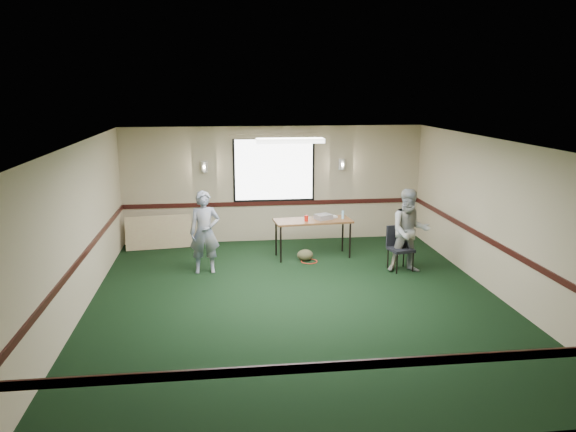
{
  "coord_description": "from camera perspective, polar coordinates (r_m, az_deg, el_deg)",
  "views": [
    {
      "loc": [
        -1.25,
        -8.9,
        3.55
      ],
      "look_at": [
        0.0,
        1.3,
        1.2
      ],
      "focal_mm": 35.0,
      "sensor_mm": 36.0,
      "label": 1
    }
  ],
  "objects": [
    {
      "name": "person_left",
      "position": [
        11.04,
        -8.46,
        -1.64
      ],
      "size": [
        0.59,
        0.39,
        1.62
      ],
      "primitive_type": "imported",
      "rotation": [
        0.0,
        0.0,
        0.01
      ],
      "color": "#415990",
      "rests_on": "ground"
    },
    {
      "name": "room_shell",
      "position": [
        11.27,
        -0.51,
        2.81
      ],
      "size": [
        8.0,
        8.02,
        8.0
      ],
      "color": "#C2A98C",
      "rests_on": "ground"
    },
    {
      "name": "red_cup",
      "position": [
        11.79,
        1.87,
        -0.23
      ],
      "size": [
        0.08,
        0.08,
        0.12
      ],
      "primitive_type": "cylinder",
      "color": "red",
      "rests_on": "folding_table"
    },
    {
      "name": "projector",
      "position": [
        11.98,
        3.61,
        -0.07
      ],
      "size": [
        0.41,
        0.38,
        0.11
      ],
      "primitive_type": "cube",
      "rotation": [
        0.0,
        0.0,
        0.43
      ],
      "color": "#919299",
      "rests_on": "folding_table"
    },
    {
      "name": "water_bottle",
      "position": [
        12.04,
        5.59,
        0.13
      ],
      "size": [
        0.05,
        0.05,
        0.18
      ],
      "primitive_type": "cylinder",
      "color": "#93D1F1",
      "rests_on": "folding_table"
    },
    {
      "name": "ground",
      "position": [
        9.66,
        0.95,
        -8.67
      ],
      "size": [
        8.0,
        8.0,
        0.0
      ],
      "primitive_type": "plane",
      "color": "black",
      "rests_on": "ground"
    },
    {
      "name": "folded_table",
      "position": [
        12.97,
        -12.99,
        -1.62
      ],
      "size": [
        1.48,
        0.39,
        0.75
      ],
      "primitive_type": "cube",
      "rotation": [
        -0.21,
        0.0,
        0.12
      ],
      "color": "tan",
      "rests_on": "ground"
    },
    {
      "name": "duffel_bag",
      "position": [
        11.82,
        1.75,
        -3.99
      ],
      "size": [
        0.35,
        0.27,
        0.24
      ],
      "primitive_type": "ellipsoid",
      "rotation": [
        0.0,
        0.0,
        -0.04
      ],
      "color": "#424025",
      "rests_on": "ground"
    },
    {
      "name": "conference_chair",
      "position": [
        11.4,
        11.19,
        -2.82
      ],
      "size": [
        0.51,
        0.53,
        0.88
      ],
      "rotation": [
        0.0,
        0.0,
        0.21
      ],
      "color": "black",
      "rests_on": "ground"
    },
    {
      "name": "cable_coil",
      "position": [
        11.78,
        2.16,
        -4.62
      ],
      "size": [
        0.39,
        0.39,
        0.02
      ],
      "primitive_type": "torus",
      "rotation": [
        0.0,
        0.0,
        0.14
      ],
      "color": "red",
      "rests_on": "ground"
    },
    {
      "name": "person_right",
      "position": [
        11.19,
        12.25,
        -1.5
      ],
      "size": [
        0.87,
        0.71,
        1.65
      ],
      "primitive_type": "imported",
      "rotation": [
        0.0,
        0.0,
        -0.11
      ],
      "color": "#778EB9",
      "rests_on": "ground"
    },
    {
      "name": "folding_table",
      "position": [
        11.94,
        2.55,
        -0.67
      ],
      "size": [
        1.68,
        0.79,
        0.82
      ],
      "rotation": [
        0.0,
        0.0,
        0.09
      ],
      "color": "#543618",
      "rests_on": "ground"
    },
    {
      "name": "game_console",
      "position": [
        12.13,
        4.52,
        -0.08
      ],
      "size": [
        0.22,
        0.19,
        0.04
      ],
      "primitive_type": "cube",
      "rotation": [
        0.0,
        0.0,
        0.34
      ],
      "color": "silver",
      "rests_on": "folding_table"
    }
  ]
}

